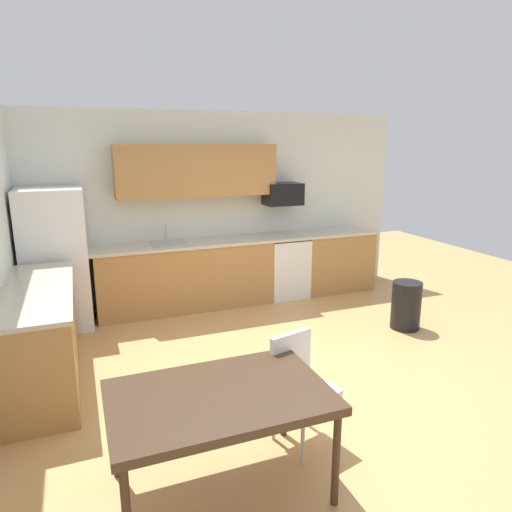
# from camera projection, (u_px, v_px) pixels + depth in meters

# --- Properties ---
(ground_plane) EXTENTS (12.00, 12.00, 0.00)m
(ground_plane) POSITION_uv_depth(u_px,v_px,m) (292.00, 374.00, 4.64)
(ground_plane) COLOR tan
(wall_back) EXTENTS (5.80, 0.10, 2.70)m
(wall_back) POSITION_uv_depth(u_px,v_px,m) (215.00, 208.00, 6.71)
(wall_back) COLOR silver
(wall_back) RESTS_ON ground
(cabinet_run_back) EXTENTS (2.42, 0.60, 0.90)m
(cabinet_run_back) POSITION_uv_depth(u_px,v_px,m) (186.00, 277.00, 6.42)
(cabinet_run_back) COLOR #AD7A42
(cabinet_run_back) RESTS_ON ground
(cabinet_run_back_right) EXTENTS (1.13, 0.60, 0.90)m
(cabinet_run_back_right) POSITION_uv_depth(u_px,v_px,m) (334.00, 261.00, 7.26)
(cabinet_run_back_right) COLOR #AD7A42
(cabinet_run_back_right) RESTS_ON ground
(cabinet_run_left) EXTENTS (0.60, 2.00, 0.90)m
(cabinet_run_left) POSITION_uv_depth(u_px,v_px,m) (42.00, 337.00, 4.44)
(cabinet_run_left) COLOR #AD7A42
(cabinet_run_left) RESTS_ON ground
(countertop_back) EXTENTS (4.80, 0.64, 0.04)m
(countertop_back) POSITION_uv_depth(u_px,v_px,m) (222.00, 241.00, 6.50)
(countertop_back) COLOR beige
(countertop_back) RESTS_ON cabinet_run_back
(countertop_left) EXTENTS (0.64, 2.00, 0.04)m
(countertop_left) POSITION_uv_depth(u_px,v_px,m) (36.00, 290.00, 4.32)
(countertop_left) COLOR beige
(countertop_left) RESTS_ON cabinet_run_left
(upper_cabinets_back) EXTENTS (2.20, 0.34, 0.70)m
(upper_cabinets_back) POSITION_uv_depth(u_px,v_px,m) (197.00, 171.00, 6.27)
(upper_cabinets_back) COLOR #AD7A42
(refrigerator) EXTENTS (0.76, 0.70, 1.74)m
(refrigerator) POSITION_uv_depth(u_px,v_px,m) (55.00, 259.00, 5.66)
(refrigerator) COLOR white
(refrigerator) RESTS_ON ground
(oven_range) EXTENTS (0.60, 0.60, 0.91)m
(oven_range) POSITION_uv_depth(u_px,v_px,m) (285.00, 266.00, 6.95)
(oven_range) COLOR white
(oven_range) RESTS_ON ground
(microwave) EXTENTS (0.54, 0.36, 0.32)m
(microwave) POSITION_uv_depth(u_px,v_px,m) (283.00, 194.00, 6.78)
(microwave) COLOR black
(sink_basin) EXTENTS (0.48, 0.40, 0.14)m
(sink_basin) POSITION_uv_depth(u_px,v_px,m) (169.00, 248.00, 6.24)
(sink_basin) COLOR #A5A8AD
(sink_basin) RESTS_ON countertop_back
(sink_faucet) EXTENTS (0.02, 0.02, 0.24)m
(sink_faucet) POSITION_uv_depth(u_px,v_px,m) (166.00, 234.00, 6.36)
(sink_faucet) COLOR #B2B5BA
(sink_faucet) RESTS_ON countertop_back
(dining_table) EXTENTS (1.40, 0.90, 0.72)m
(dining_table) POSITION_uv_depth(u_px,v_px,m) (220.00, 401.00, 2.94)
(dining_table) COLOR #422D1E
(dining_table) RESTS_ON ground
(chair_near_table) EXTENTS (0.49, 0.49, 0.85)m
(chair_near_table) POSITION_uv_depth(u_px,v_px,m) (299.00, 380.00, 3.52)
(chair_near_table) COLOR white
(chair_near_table) RESTS_ON ground
(trash_bin) EXTENTS (0.36, 0.36, 0.60)m
(trash_bin) POSITION_uv_depth(u_px,v_px,m) (406.00, 305.00, 5.73)
(trash_bin) COLOR black
(trash_bin) RESTS_ON ground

